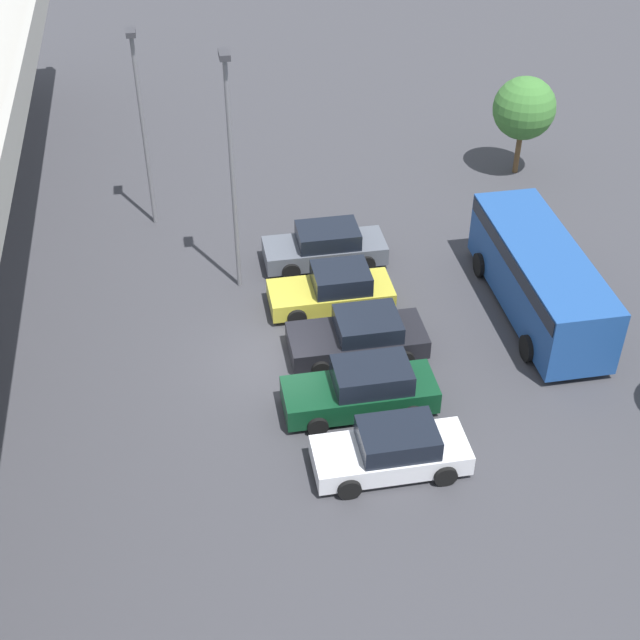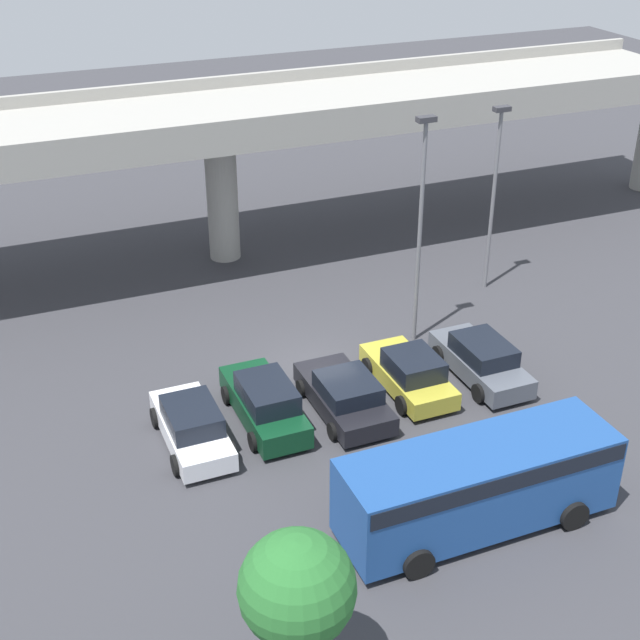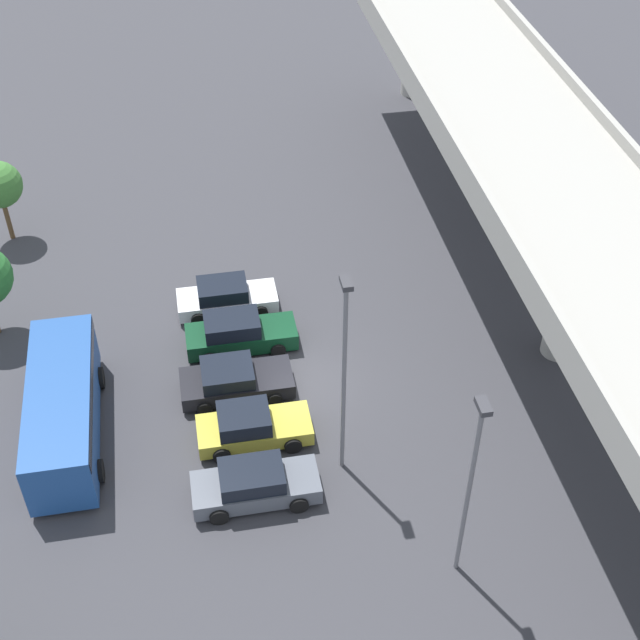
{
  "view_description": "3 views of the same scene",
  "coord_description": "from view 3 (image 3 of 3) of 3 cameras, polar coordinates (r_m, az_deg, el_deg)",
  "views": [
    {
      "loc": [
        -22.69,
        2.7,
        19.31
      ],
      "look_at": [
        -0.46,
        -1.3,
        1.86
      ],
      "focal_mm": 50.0,
      "sensor_mm": 36.0,
      "label": 1
    },
    {
      "loc": [
        -10.62,
        -26.07,
        17.52
      ],
      "look_at": [
        0.76,
        1.4,
        1.37
      ],
      "focal_mm": 50.0,
      "sensor_mm": 36.0,
      "label": 2
    },
    {
      "loc": [
        26.06,
        -3.91,
        26.39
      ],
      "look_at": [
        -1.11,
        1.03,
        2.43
      ],
      "focal_mm": 50.0,
      "sensor_mm": 36.0,
      "label": 3
    }
  ],
  "objects": [
    {
      "name": "shuttle_bus",
      "position": [
        35.6,
        -16.17,
        -5.33
      ],
      "size": [
        8.1,
        2.75,
        2.65
      ],
      "rotation": [
        0.0,
        0.0,
        3.14
      ],
      "color": "#1E478C",
      "rests_on": "ground_plane"
    },
    {
      "name": "parked_car_2",
      "position": [
        36.66,
        -5.5,
        -3.87
      ],
      "size": [
        2.23,
        4.59,
        1.44
      ],
      "rotation": [
        0.0,
        0.0,
        1.57
      ],
      "color": "black",
      "rests_on": "ground_plane"
    },
    {
      "name": "parked_car_1",
      "position": [
        38.6,
        -5.22,
        -0.86
      ],
      "size": [
        2.0,
        4.77,
        1.66
      ],
      "rotation": [
        0.0,
        0.0,
        1.57
      ],
      "color": "#0C381E",
      "rests_on": "ground_plane"
    },
    {
      "name": "lamp_post_near_aisle",
      "position": [
        28.26,
        9.63,
        -9.98
      ],
      "size": [
        0.7,
        0.35,
        8.05
      ],
      "color": "slate",
      "rests_on": "ground_plane"
    },
    {
      "name": "highway_overpass",
      "position": [
        36.26,
        16.58,
        5.37
      ],
      "size": [
        50.83,
        7.48,
        7.6
      ],
      "color": "#9E9B93",
      "rests_on": "ground_plane"
    },
    {
      "name": "lamp_post_mid_lot",
      "position": [
        30.57,
        1.56,
        -3.0
      ],
      "size": [
        0.7,
        0.35,
        8.96
      ],
      "color": "slate",
      "rests_on": "ground_plane"
    },
    {
      "name": "parked_car_4",
      "position": [
        32.92,
        -4.2,
        -10.45
      ],
      "size": [
        2.05,
        4.65,
        1.54
      ],
      "rotation": [
        0.0,
        0.0,
        1.57
      ],
      "color": "#515660",
      "rests_on": "ground_plane"
    },
    {
      "name": "parked_car_0",
      "position": [
        40.62,
        -6.04,
        1.45
      ],
      "size": [
        2.02,
        4.5,
        1.52
      ],
      "rotation": [
        0.0,
        0.0,
        1.57
      ],
      "color": "silver",
      "rests_on": "ground_plane"
    },
    {
      "name": "ground_plane",
      "position": [
        37.29,
        -1.26,
        -4.12
      ],
      "size": [
        105.83,
        105.83,
        0.0
      ],
      "primitive_type": "plane",
      "color": "#38383D"
    },
    {
      "name": "parked_car_3",
      "position": [
        34.78,
        -4.41,
        -6.83
      ],
      "size": [
        2.08,
        4.42,
        1.55
      ],
      "rotation": [
        0.0,
        0.0,
        1.57
      ],
      "color": "gold",
      "rests_on": "ground_plane"
    }
  ]
}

